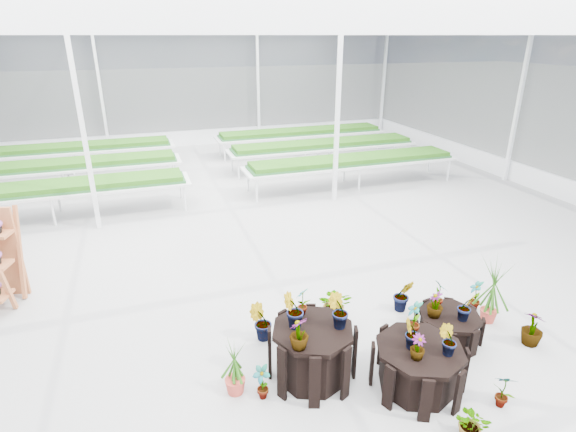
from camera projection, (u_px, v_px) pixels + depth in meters
name	position (u px, v px, depth m)	size (l,w,h in m)	color
ground_plane	(271.00, 292.00, 7.90)	(24.00, 24.00, 0.00)	gray
greenhouse_shell	(269.00, 169.00, 7.05)	(18.00, 24.00, 4.50)	white
steel_frame	(269.00, 169.00, 7.05)	(18.00, 24.00, 4.50)	silver
nursery_benches	(205.00, 165.00, 14.07)	(16.00, 7.00, 0.84)	silver
plinth_tall	(312.00, 353.00, 5.82)	(1.10, 1.10, 0.75)	black
plinth_mid	(418.00, 367.00, 5.67)	(1.15, 1.15, 0.60)	black
plinth_low	(448.00, 326.00, 6.62)	(0.92, 0.92, 0.42)	black
nursery_plants	(391.00, 320.00, 6.28)	(4.69, 3.11, 1.25)	#215111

